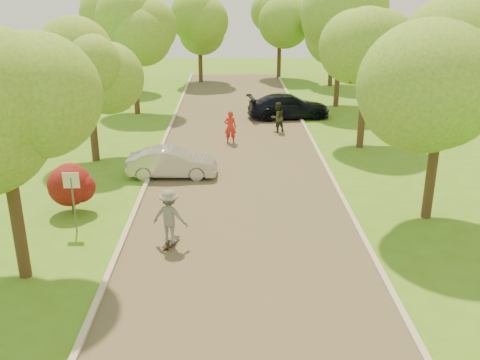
{
  "coord_description": "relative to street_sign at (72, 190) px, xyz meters",
  "views": [
    {
      "loc": [
        -0.4,
        -12.96,
        8.14
      ],
      "look_at": [
        -0.07,
        5.56,
        1.3
      ],
      "focal_mm": 40.0,
      "sensor_mm": 36.0,
      "label": 1
    }
  ],
  "objects": [
    {
      "name": "tree_l_mida",
      "position": [
        -0.5,
        -3.0,
        3.61
      ],
      "size": [
        4.71,
        4.6,
        7.39
      ],
      "color": "#382619",
      "rests_on": "ground"
    },
    {
      "name": "tree_bg_c",
      "position": [
        3.01,
        30.0,
        3.46
      ],
      "size": [
        4.92,
        4.8,
        7.33
      ],
      "color": "#382619",
      "rests_on": "ground"
    },
    {
      "name": "tree_bg_b",
      "position": [
        14.02,
        28.0,
        3.97
      ],
      "size": [
        5.12,
        5.0,
        7.95
      ],
      "color": "#382619",
      "rests_on": "ground"
    },
    {
      "name": "curb_left",
      "position": [
        1.75,
        4.0,
        -1.5
      ],
      "size": [
        0.18,
        60.0,
        0.12
      ],
      "primitive_type": "cube",
      "color": "#B2AD9E",
      "rests_on": "ground"
    },
    {
      "name": "skateboarder",
      "position": [
        3.4,
        -1.1,
        -0.53
      ],
      "size": [
        1.33,
        1.0,
        1.84
      ],
      "primitive_type": "imported",
      "rotation": [
        0.0,
        0.0,
        2.85
      ],
      "color": "slate",
      "rests_on": "longboard"
    },
    {
      "name": "longboard",
      "position": [
        3.4,
        -1.1,
        -1.46
      ],
      "size": [
        0.52,
        0.98,
        0.11
      ],
      "rotation": [
        0.0,
        0.0,
        2.85
      ],
      "color": "black",
      "rests_on": "ground"
    },
    {
      "name": "tree_bg_a",
      "position": [
        -2.98,
        26.0,
        3.75
      ],
      "size": [
        5.12,
        5.0,
        7.72
      ],
      "color": "#382619",
      "rests_on": "ground"
    },
    {
      "name": "tree_l_midb",
      "position": [
        -1.01,
        8.0,
        3.02
      ],
      "size": [
        4.3,
        4.2,
        6.62
      ],
      "color": "#382619",
      "rests_on": "ground"
    },
    {
      "name": "tree_r_mida",
      "position": [
        12.82,
        1.0,
        3.97
      ],
      "size": [
        5.13,
        5.0,
        7.95
      ],
      "color": "#382619",
      "rests_on": "ground"
    },
    {
      "name": "tree_r_far",
      "position": [
        13.03,
        20.0,
        4.27
      ],
      "size": [
        5.33,
        5.2,
        8.34
      ],
      "color": "#382619",
      "rests_on": "ground"
    },
    {
      "name": "person_striped",
      "position": [
        5.37,
        10.87,
        -0.68
      ],
      "size": [
        0.68,
        0.48,
        1.77
      ],
      "primitive_type": "imported",
      "rotation": [
        0.0,
        0.0,
        3.05
      ],
      "color": "red",
      "rests_on": "ground"
    },
    {
      "name": "ground",
      "position": [
        5.8,
        -4.0,
        -1.56
      ],
      "size": [
        100.0,
        100.0,
        0.0
      ],
      "primitive_type": "plane",
      "color": "#4D761C",
      "rests_on": "ground"
    },
    {
      "name": "street_sign",
      "position": [
        0.0,
        0.0,
        0.0
      ],
      "size": [
        0.55,
        0.06,
        2.17
      ],
      "color": "#59595E",
      "rests_on": "ground"
    },
    {
      "name": "curb_right",
      "position": [
        9.85,
        4.0,
        -1.5
      ],
      "size": [
        0.18,
        60.0,
        0.12
      ],
      "primitive_type": "cube",
      "color": "#B2AD9E",
      "rests_on": "ground"
    },
    {
      "name": "tree_bg_d",
      "position": [
        10.02,
        32.0,
        3.75
      ],
      "size": [
        5.12,
        5.0,
        7.72
      ],
      "color": "#382619",
      "rests_on": "ground"
    },
    {
      "name": "person_olive",
      "position": [
        8.09,
        13.1,
        -0.68
      ],
      "size": [
        1.08,
        1.01,
        1.76
      ],
      "primitive_type": "imported",
      "rotation": [
        0.0,
        0.0,
        3.69
      ],
      "color": "#2A2F1C",
      "rests_on": "ground"
    },
    {
      "name": "tree_l_far",
      "position": [
        -0.59,
        18.0,
        3.9
      ],
      "size": [
        4.92,
        4.8,
        7.79
      ],
      "color": "#382619",
      "rests_on": "ground"
    },
    {
      "name": "silver_sedan",
      "position": [
        2.78,
        5.59,
        -0.91
      ],
      "size": [
        3.98,
        1.45,
        1.3
      ],
      "primitive_type": "imported",
      "rotation": [
        0.0,
        0.0,
        1.55
      ],
      "color": "#AAAAAF",
      "rests_on": "ground"
    },
    {
      "name": "dark_sedan",
      "position": [
        9.1,
        16.57,
        -0.8
      ],
      "size": [
        5.46,
        2.77,
        1.52
      ],
      "primitive_type": "imported",
      "rotation": [
        0.0,
        0.0,
        1.7
      ],
      "color": "black",
      "rests_on": "ground"
    },
    {
      "name": "road",
      "position": [
        5.8,
        4.0,
        -1.56
      ],
      "size": [
        8.0,
        60.0,
        0.01
      ],
      "primitive_type": "cube",
      "color": "#4C4438",
      "rests_on": "ground"
    },
    {
      "name": "red_shrub",
      "position": [
        -0.5,
        1.5,
        -0.47
      ],
      "size": [
        1.7,
        1.7,
        1.95
      ],
      "color": "#382619",
      "rests_on": "ground"
    },
    {
      "name": "tree_r_midb",
      "position": [
        12.4,
        10.0,
        3.32
      ],
      "size": [
        4.51,
        4.4,
        7.01
      ],
      "color": "#382619",
      "rests_on": "ground"
    }
  ]
}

